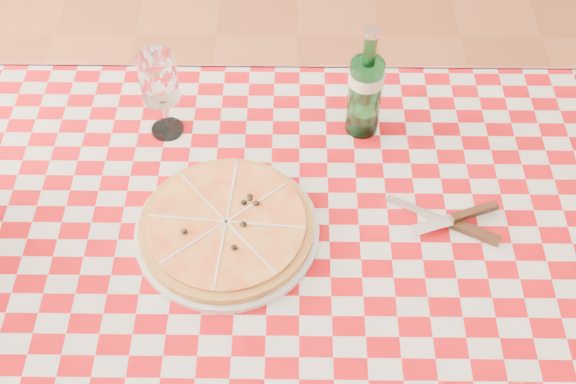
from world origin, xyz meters
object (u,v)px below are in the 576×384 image
Objects in this scene: water_bottle at (366,82)px; dining_table at (299,273)px; wine_glass at (161,96)px; pizza_plate at (226,226)px.

dining_table is at bearing -113.79° from water_bottle.
dining_table is 0.41m from wine_glass.
dining_table is 0.37m from water_bottle.
water_bottle is 0.38m from wine_glass.
pizza_plate is at bearing 172.76° from dining_table.
pizza_plate is 1.76× the size of wine_glass.
water_bottle is (0.12, 0.27, 0.22)m from dining_table.
dining_table is at bearing -45.61° from wine_glass.
wine_glass reaches higher than pizza_plate.
water_bottle is (0.24, 0.26, 0.10)m from pizza_plate.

